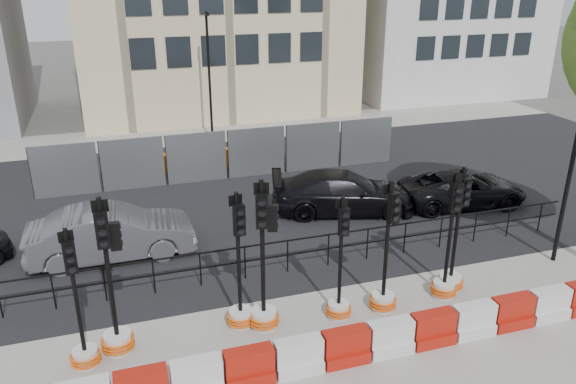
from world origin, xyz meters
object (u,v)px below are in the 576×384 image
object	(u,v)px
traffic_signal_d	(264,294)
lamp_post_near	(574,154)
traffic_signal_a	(83,339)
car_c	(344,192)
traffic_signal_h	(446,272)

from	to	relation	value
traffic_signal_d	lamp_post_near	bearing A→B (deg)	18.01
lamp_post_near	traffic_signal_a	size ratio (longest dim) A/B	1.87
lamp_post_near	car_c	world-z (taller)	lamp_post_near
traffic_signal_h	car_c	distance (m)	5.79
traffic_signal_d	traffic_signal_h	size ratio (longest dim) A/B	1.09
traffic_signal_a	traffic_signal_d	distance (m)	3.98
traffic_signal_h	car_c	xyz separation A→B (m)	(-0.34, 5.78, 0.01)
lamp_post_near	traffic_signal_d	size ratio (longest dim) A/B	1.63
lamp_post_near	traffic_signal_a	bearing A→B (deg)	-176.89
lamp_post_near	traffic_signal_h	distance (m)	4.82
lamp_post_near	traffic_signal_d	xyz separation A→B (m)	(-8.79, -0.53, -2.34)
lamp_post_near	traffic_signal_h	xyz separation A→B (m)	(-4.05, -0.65, -2.52)
traffic_signal_d	car_c	size ratio (longest dim) A/B	0.70
lamp_post_near	traffic_signal_d	distance (m)	9.12
traffic_signal_d	car_c	xyz separation A→B (m)	(4.40, 5.66, -0.17)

